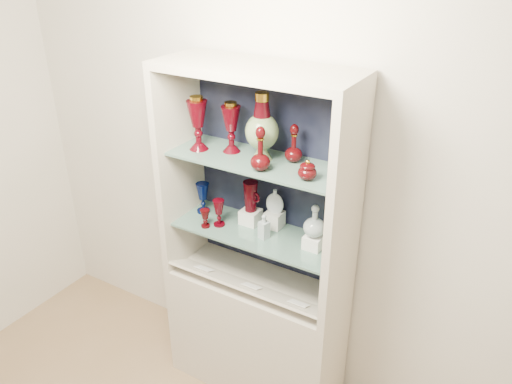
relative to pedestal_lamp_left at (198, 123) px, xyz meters
The scene contains 30 objects.
wall_back 0.46m from the pedestal_lamp_left, 34.30° to the left, with size 3.50×0.02×2.80m, color beige.
cabinet_base 1.28m from the pedestal_lamp_left, ahead, with size 1.00×0.40×0.75m, color beige.
cabinet_back_panel 0.49m from the pedestal_lamp_left, 30.70° to the left, with size 0.98×0.02×1.15m, color black.
cabinet_side_left 0.32m from the pedestal_lamp_left, behind, with size 0.04×0.40×1.15m, color beige.
cabinet_side_right 0.87m from the pedestal_lamp_left, ahead, with size 0.04×0.40×1.15m, color beige.
cabinet_top_cap 0.46m from the pedestal_lamp_left, ahead, with size 1.00×0.40×0.04m, color beige.
shelf_lower 0.66m from the pedestal_lamp_left, ahead, with size 0.92×0.34×0.01m, color slate.
shelf_upper 0.37m from the pedestal_lamp_left, ahead, with size 0.92×0.34×0.01m, color slate.
label_ledge 0.90m from the pedestal_lamp_left, 16.18° to the right, with size 0.92×0.18×0.01m, color beige.
label_card_0 0.82m from the pedestal_lamp_left, 56.23° to the right, with size 0.10×0.07×0.00m, color white.
label_card_1 0.90m from the pedestal_lamp_left, 14.59° to the right, with size 0.10×0.07×0.00m, color white.
label_card_2 1.05m from the pedestal_lamp_left, ahead, with size 0.10×0.07×0.00m, color white.
pedestal_lamp_left is the anchor object (origin of this frame).
pedestal_lamp_right 0.18m from the pedestal_lamp_left, 20.09° to the left, with size 0.10×0.10×0.26m, color #43030B, non-canonical shape.
enamel_urn 0.35m from the pedestal_lamp_left, ahead, with size 0.16×0.16×0.34m, color #0F4C1E, non-canonical shape.
ruby_decanter_a 0.42m from the pedestal_lamp_left, ahead, with size 0.10×0.10×0.24m, color #420709, non-canonical shape.
ruby_decanter_b 0.51m from the pedestal_lamp_left, 11.60° to the left, with size 0.09×0.09×0.21m, color #420709, non-canonical shape.
lidded_bowl 0.65m from the pedestal_lamp_left, ahead, with size 0.09×0.09×0.10m, color #420709, non-canonical shape.
cobalt_goblet 0.48m from the pedestal_lamp_left, 123.62° to the left, with size 0.08×0.08×0.18m, color #030C38, non-canonical shape.
ruby_goblet_tall 0.50m from the pedestal_lamp_left, ahead, with size 0.06×0.06×0.15m, color #43030B, non-canonical shape.
ruby_goblet_small 0.52m from the pedestal_lamp_left, 44.79° to the right, with size 0.05×0.05×0.10m, color #420709, non-canonical shape.
riser_ruby_pitcher 0.59m from the pedestal_lamp_left, 20.95° to the left, with size 0.10×0.10×0.08m, color silver.
ruby_pitcher 0.48m from the pedestal_lamp_left, 20.95° to the left, with size 0.13×0.08×0.17m, color #43030B, non-canonical shape.
clear_square_bottle 0.63m from the pedestal_lamp_left, ahead, with size 0.05×0.05×0.14m, color #92A2A8, non-canonical shape.
riser_flat_flask 0.66m from the pedestal_lamp_left, 18.55° to the left, with size 0.09×0.09×0.09m, color silver.
flat_flask 0.57m from the pedestal_lamp_left, 18.55° to the left, with size 0.10×0.04×0.14m, color silver, non-canonical shape.
riser_clear_round_decanter 0.84m from the pedestal_lamp_left, ahead, with size 0.09×0.09×0.07m, color silver.
clear_round_decanter 0.77m from the pedestal_lamp_left, ahead, with size 0.11×0.11×0.17m, color #92A2A8, non-canonical shape.
riser_cameo_medallion 0.89m from the pedestal_lamp_left, 11.40° to the left, with size 0.08×0.08×0.10m, color silver.
cameo_medallion 0.83m from the pedestal_lamp_left, 11.40° to the left, with size 0.12×0.04×0.14m, color black, non-canonical shape.
Camera 1 is at (1.16, -0.42, 2.44)m, focal length 35.00 mm.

